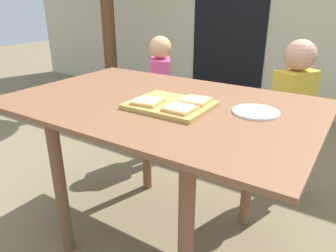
{
  "coord_description": "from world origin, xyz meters",
  "views": [
    {
      "loc": [
        0.79,
        -1.16,
        1.22
      ],
      "look_at": [
        0.05,
        0.0,
        0.66
      ],
      "focal_mm": 33.64,
      "sensor_mm": 36.0,
      "label": 1
    }
  ],
  "objects_px": {
    "cutting_board": "(170,105)",
    "pizza_slice_far_right": "(196,100)",
    "pizza_slice_near_right": "(180,108)",
    "pizza_slice_near_left": "(147,101)",
    "child_left": "(161,92)",
    "child_right": "(292,111)",
    "dining_table": "(160,124)",
    "plate_white_right": "(256,112)"
  },
  "relations": [
    {
      "from": "dining_table",
      "to": "child_right",
      "type": "bearing_deg",
      "value": 60.56
    },
    {
      "from": "cutting_board",
      "to": "pizza_slice_far_right",
      "type": "bearing_deg",
      "value": 39.1
    },
    {
      "from": "pizza_slice_far_right",
      "to": "pizza_slice_near_right",
      "type": "bearing_deg",
      "value": -90.5
    },
    {
      "from": "pizza_slice_near_left",
      "to": "plate_white_right",
      "type": "bearing_deg",
      "value": 23.54
    },
    {
      "from": "dining_table",
      "to": "child_right",
      "type": "xyz_separation_m",
      "value": [
        0.44,
        0.78,
        -0.08
      ]
    },
    {
      "from": "pizza_slice_near_right",
      "to": "pizza_slice_far_right",
      "type": "bearing_deg",
      "value": 89.5
    },
    {
      "from": "cutting_board",
      "to": "pizza_slice_near_left",
      "type": "relative_size",
      "value": 2.67
    },
    {
      "from": "dining_table",
      "to": "child_right",
      "type": "height_order",
      "value": "child_right"
    },
    {
      "from": "pizza_slice_near_right",
      "to": "plate_white_right",
      "type": "distance_m",
      "value": 0.32
    },
    {
      "from": "cutting_board",
      "to": "pizza_slice_near_left",
      "type": "bearing_deg",
      "value": -144.99
    },
    {
      "from": "child_left",
      "to": "child_right",
      "type": "distance_m",
      "value": 0.97
    },
    {
      "from": "dining_table",
      "to": "pizza_slice_far_right",
      "type": "relative_size",
      "value": 11.34
    },
    {
      "from": "cutting_board",
      "to": "child_left",
      "type": "height_order",
      "value": "child_left"
    },
    {
      "from": "child_left",
      "to": "child_right",
      "type": "xyz_separation_m",
      "value": [
        0.97,
        -0.0,
        0.03
      ]
    },
    {
      "from": "dining_table",
      "to": "pizza_slice_near_left",
      "type": "distance_m",
      "value": 0.18
    },
    {
      "from": "pizza_slice_near_right",
      "to": "child_left",
      "type": "distance_m",
      "value": 1.17
    },
    {
      "from": "pizza_slice_near_left",
      "to": "child_right",
      "type": "distance_m",
      "value": 1.02
    },
    {
      "from": "child_left",
      "to": "plate_white_right",
      "type": "bearing_deg",
      "value": -36.53
    },
    {
      "from": "cutting_board",
      "to": "pizza_slice_near_right",
      "type": "relative_size",
      "value": 2.9
    },
    {
      "from": "pizza_slice_near_left",
      "to": "child_left",
      "type": "distance_m",
      "value": 1.07
    },
    {
      "from": "pizza_slice_far_right",
      "to": "child_left",
      "type": "height_order",
      "value": "child_left"
    },
    {
      "from": "dining_table",
      "to": "cutting_board",
      "type": "distance_m",
      "value": 0.16
    },
    {
      "from": "cutting_board",
      "to": "pizza_slice_near_right",
      "type": "height_order",
      "value": "pizza_slice_near_right"
    },
    {
      "from": "cutting_board",
      "to": "pizza_slice_far_right",
      "type": "distance_m",
      "value": 0.11
    },
    {
      "from": "dining_table",
      "to": "child_left",
      "type": "distance_m",
      "value": 0.95
    },
    {
      "from": "pizza_slice_near_right",
      "to": "child_left",
      "type": "height_order",
      "value": "child_left"
    },
    {
      "from": "pizza_slice_near_right",
      "to": "child_right",
      "type": "distance_m",
      "value": 0.96
    },
    {
      "from": "pizza_slice_near_left",
      "to": "child_right",
      "type": "relative_size",
      "value": 0.13
    },
    {
      "from": "pizza_slice_near_left",
      "to": "dining_table",
      "type": "bearing_deg",
      "value": 95.0
    },
    {
      "from": "dining_table",
      "to": "child_right",
      "type": "distance_m",
      "value": 0.9
    },
    {
      "from": "pizza_slice_near_right",
      "to": "plate_white_right",
      "type": "xyz_separation_m",
      "value": [
        0.25,
        0.19,
        -0.02
      ]
    },
    {
      "from": "dining_table",
      "to": "pizza_slice_near_left",
      "type": "relative_size",
      "value": 10.95
    },
    {
      "from": "cutting_board",
      "to": "pizza_slice_near_left",
      "type": "height_order",
      "value": "pizza_slice_near_left"
    },
    {
      "from": "pizza_slice_near_right",
      "to": "pizza_slice_far_right",
      "type": "distance_m",
      "value": 0.13
    },
    {
      "from": "pizza_slice_far_right",
      "to": "child_left",
      "type": "relative_size",
      "value": 0.13
    },
    {
      "from": "child_right",
      "to": "child_left",
      "type": "bearing_deg",
      "value": 179.9
    },
    {
      "from": "cutting_board",
      "to": "plate_white_right",
      "type": "xyz_separation_m",
      "value": [
        0.34,
        0.13,
        -0.0
      ]
    },
    {
      "from": "pizza_slice_near_right",
      "to": "pizza_slice_near_left",
      "type": "bearing_deg",
      "value": 178.69
    },
    {
      "from": "cutting_board",
      "to": "child_left",
      "type": "xyz_separation_m",
      "value": [
        -0.62,
        0.84,
        -0.23
      ]
    },
    {
      "from": "pizza_slice_near_left",
      "to": "pizza_slice_far_right",
      "type": "xyz_separation_m",
      "value": [
        0.17,
        0.13,
        0.0
      ]
    },
    {
      "from": "cutting_board",
      "to": "pizza_slice_far_right",
      "type": "height_order",
      "value": "pizza_slice_far_right"
    },
    {
      "from": "pizza_slice_far_right",
      "to": "child_right",
      "type": "distance_m",
      "value": 0.84
    }
  ]
}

